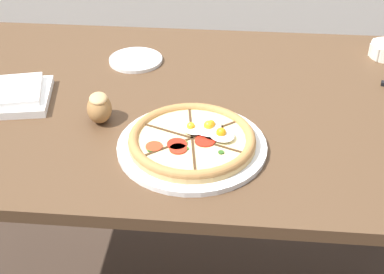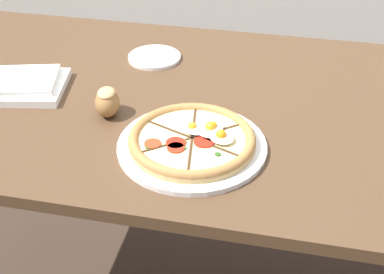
{
  "view_description": "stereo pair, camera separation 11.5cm",
  "coord_description": "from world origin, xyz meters",
  "px_view_note": "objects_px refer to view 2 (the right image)",
  "views": [
    {
      "loc": [
        0.14,
        -1.15,
        1.45
      ],
      "look_at": [
        0.06,
        -0.21,
        0.79
      ],
      "focal_mm": 50.0,
      "sensor_mm": 36.0,
      "label": 1
    },
    {
      "loc": [
        0.26,
        -1.13,
        1.45
      ],
      "look_at": [
        0.06,
        -0.21,
        0.79
      ],
      "focal_mm": 50.0,
      "sensor_mm": 36.0,
      "label": 2
    }
  ],
  "objects_px": {
    "pizza": "(193,141)",
    "napkin_folded": "(23,85)",
    "dining_table": "(187,129)",
    "side_saucer": "(154,57)",
    "bread_piece_near": "(107,102)"
  },
  "relations": [
    {
      "from": "bread_piece_near",
      "to": "side_saucer",
      "type": "height_order",
      "value": "bread_piece_near"
    },
    {
      "from": "pizza",
      "to": "napkin_folded",
      "type": "height_order",
      "value": "pizza"
    },
    {
      "from": "dining_table",
      "to": "bread_piece_near",
      "type": "xyz_separation_m",
      "value": [
        -0.17,
        -0.11,
        0.13
      ]
    },
    {
      "from": "dining_table",
      "to": "side_saucer",
      "type": "relative_size",
      "value": 10.36
    },
    {
      "from": "pizza",
      "to": "bread_piece_near",
      "type": "relative_size",
      "value": 3.72
    },
    {
      "from": "pizza",
      "to": "bread_piece_near",
      "type": "bearing_deg",
      "value": 157.88
    },
    {
      "from": "napkin_folded",
      "to": "pizza",
      "type": "bearing_deg",
      "value": -18.26
    },
    {
      "from": "napkin_folded",
      "to": "side_saucer",
      "type": "bearing_deg",
      "value": 40.9
    },
    {
      "from": "dining_table",
      "to": "pizza",
      "type": "xyz_separation_m",
      "value": [
        0.06,
        -0.2,
        0.11
      ]
    },
    {
      "from": "side_saucer",
      "to": "napkin_folded",
      "type": "bearing_deg",
      "value": -139.1
    },
    {
      "from": "dining_table",
      "to": "napkin_folded",
      "type": "xyz_separation_m",
      "value": [
        -0.42,
        -0.05,
        0.11
      ]
    },
    {
      "from": "bread_piece_near",
      "to": "napkin_folded",
      "type": "bearing_deg",
      "value": 165.37
    },
    {
      "from": "dining_table",
      "to": "pizza",
      "type": "distance_m",
      "value": 0.24
    },
    {
      "from": "dining_table",
      "to": "napkin_folded",
      "type": "bearing_deg",
      "value": -173.57
    },
    {
      "from": "bread_piece_near",
      "to": "side_saucer",
      "type": "xyz_separation_m",
      "value": [
        0.03,
        0.31,
        -0.03
      ]
    }
  ]
}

